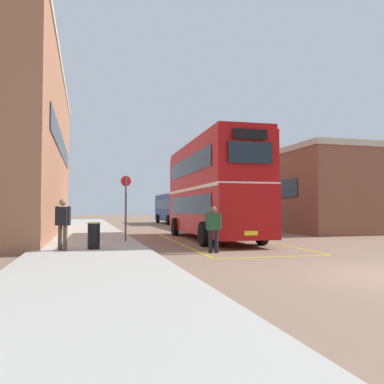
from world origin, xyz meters
TOP-DOWN VIEW (x-y plane):
  - ground_plane at (0.00, 14.40)m, footprint 135.60×135.60m
  - sidewalk_left at (-6.50, 16.80)m, footprint 4.00×57.60m
  - brick_building_left at (-10.70, 17.30)m, footprint 5.33×22.01m
  - depot_building_right at (8.94, 20.02)m, footprint 7.02×17.68m
  - double_decker_bus at (-0.64, 10.94)m, footprint 3.05×10.36m
  - single_deck_bus at (2.00, 31.09)m, footprint 2.76×8.99m
  - pedestrian_boarding at (-2.40, 5.40)m, footprint 0.53×0.34m
  - pedestrian_waiting_near at (-7.39, 6.21)m, footprint 0.51×0.48m
  - litter_bin at (-6.39, 6.44)m, footprint 0.44×0.44m
  - bus_stop_sign at (-5.02, 9.28)m, footprint 0.44×0.11m
  - bay_marking_yellow at (-0.67, 9.03)m, footprint 4.59×12.42m

SIDE VIEW (x-z plane):
  - ground_plane at x=0.00m, z-range 0.00..0.00m
  - bay_marking_yellow at x=-0.67m, z-range 0.00..0.01m
  - sidewalk_left at x=-6.50m, z-range 0.00..0.14m
  - litter_bin at x=-6.39m, z-range 0.14..1.05m
  - pedestrian_boarding at x=-2.40m, z-range 0.11..1.72m
  - pedestrian_waiting_near at x=-7.39m, z-range 0.28..1.98m
  - single_deck_bus at x=2.00m, z-range 0.13..3.15m
  - bus_stop_sign at x=-5.02m, z-range 0.42..3.19m
  - double_decker_bus at x=-0.64m, z-range 0.14..4.89m
  - depot_building_right at x=8.94m, z-range 0.00..5.42m
  - brick_building_left at x=-10.70m, z-range 0.01..9.94m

